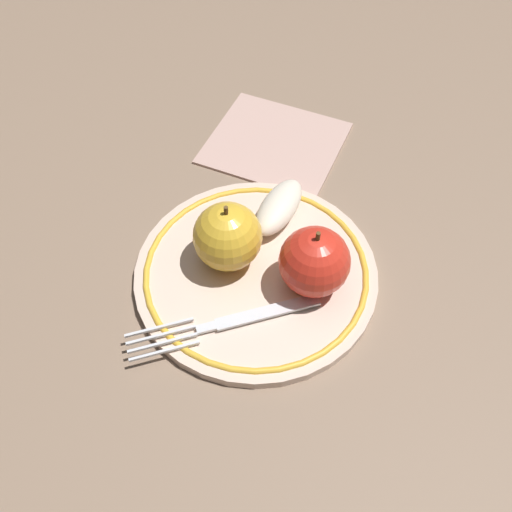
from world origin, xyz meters
The scene contains 7 objects.
ground_plane centered at (0.00, 0.00, 0.00)m, with size 2.00×2.00×0.00m, color #826954.
plate centered at (-0.02, 0.02, 0.01)m, with size 0.23×0.23×0.01m.
apple_red_whole centered at (-0.02, 0.05, 0.05)m, with size 0.06×0.06×0.07m.
apple_second_whole centered at (0.00, -0.03, 0.05)m, with size 0.06×0.06×0.07m.
apple_slice_front centered at (0.05, 0.04, 0.03)m, with size 0.08×0.03×0.03m, color silver.
fork centered at (-0.08, 0.00, 0.01)m, with size 0.15×0.13×0.00m.
napkin_folded centered at (0.15, 0.11, 0.00)m, with size 0.13×0.15×0.01m, color tan.
Camera 1 is at (-0.28, -0.16, 0.45)m, focal length 40.00 mm.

